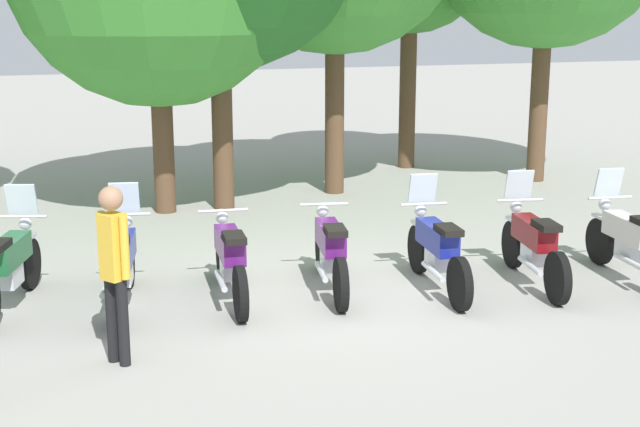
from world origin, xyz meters
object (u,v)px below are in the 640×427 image
motorcycle_3 (330,251)px  motorcycle_6 (629,241)px  person_1 (114,260)px  motorcycle_1 (122,263)px  motorcycle_4 (437,249)px  motorcycle_5 (533,244)px  motorcycle_0 (9,265)px  motorcycle_2 (230,259)px

motorcycle_3 → motorcycle_6: 3.87m
motorcycle_3 → person_1: size_ratio=1.21×
motorcycle_1 → motorcycle_6: same height
motorcycle_4 → person_1: bearing=112.9°
motorcycle_5 → motorcycle_1: bearing=91.9°
motorcycle_1 → motorcycle_4: 3.83m
motorcycle_0 → motorcycle_1: 1.29m
motorcycle_1 → motorcycle_3: size_ratio=1.00×
motorcycle_4 → person_1: (-4.05, -1.04, 0.54)m
motorcycle_0 → motorcycle_4: size_ratio=0.96×
motorcycle_2 → motorcycle_1: bearing=86.2°
motorcycle_4 → motorcycle_5: 1.27m
motorcycle_5 → motorcycle_6: size_ratio=0.99×
motorcycle_0 → motorcycle_3: 3.81m
motorcycle_2 → person_1: person_1 is taller
motorcycle_0 → motorcycle_6: bearing=-82.9°
motorcycle_0 → motorcycle_6: size_ratio=0.97×
motorcycle_1 → motorcycle_4: same height
person_1 → motorcycle_1: bearing=47.9°
motorcycle_2 → motorcycle_0: bearing=83.7°
motorcycle_2 → motorcycle_6: motorcycle_6 is taller
motorcycle_2 → motorcycle_6: (5.01, -1.01, 0.01)m
motorcycle_1 → motorcycle_6: (6.26, -1.24, 0.00)m
motorcycle_4 → motorcycle_3: bearing=79.5°
motorcycle_3 → motorcycle_4: 1.32m
motorcycle_3 → motorcycle_5: size_ratio=1.00×
motorcycle_1 → person_1: bearing=-176.2°
motorcycle_4 → person_1: 4.21m
motorcycle_4 → person_1: size_ratio=1.22×
motorcycle_1 → motorcycle_3: motorcycle_1 is taller
motorcycle_5 → motorcycle_6: same height
motorcycle_3 → motorcycle_4: size_ratio=0.99×
motorcycle_0 → motorcycle_5: 6.39m
motorcycle_5 → motorcycle_2: bearing=91.8°
motorcycle_0 → motorcycle_2: (2.49, -0.57, -0.01)m
motorcycle_4 → motorcycle_2: bearing=86.9°
motorcycle_3 → person_1: person_1 is taller
motorcycle_5 → motorcycle_0: bearing=91.0°
motorcycle_3 → motorcycle_4: (1.25, -0.43, 0.01)m
motorcycle_2 → person_1: (-1.54, -1.56, 0.56)m
motorcycle_4 → motorcycle_0: bearing=86.2°
motorcycle_2 → motorcycle_4: (2.51, -0.51, 0.01)m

